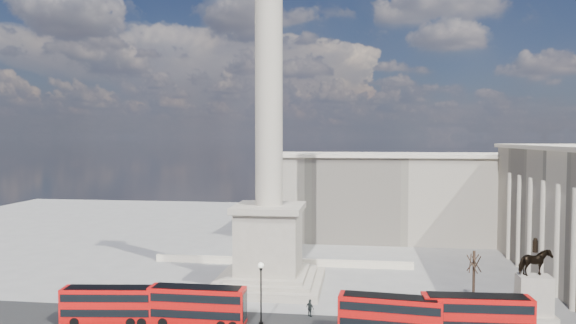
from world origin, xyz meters
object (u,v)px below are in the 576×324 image
(nelsons_column, at_px, (269,189))
(pedestrian_standing, at_px, (460,316))
(red_bus_c, at_px, (390,315))
(red_bus_d, at_px, (477,316))
(red_bus_a, at_px, (109,304))
(equestrian_statue, at_px, (534,290))
(pedestrian_crossing, at_px, (310,308))
(victorian_lamp, at_px, (261,289))
(pedestrian_walking, at_px, (424,305))
(red_bus_b, at_px, (198,305))

(nelsons_column, bearing_deg, pedestrian_standing, -27.25)
(red_bus_c, xyz_separation_m, red_bus_d, (8.44, 0.72, 0.09))
(red_bus_a, relative_size, red_bus_c, 0.96)
(equestrian_statue, bearing_deg, pedestrian_crossing, -173.79)
(red_bus_d, relative_size, victorian_lamp, 1.56)
(red_bus_d, distance_m, equestrian_statue, 9.80)
(equestrian_statue, relative_size, pedestrian_crossing, 4.62)
(red_bus_a, xyz_separation_m, victorian_lamp, (16.14, 1.21, 1.92))
(equestrian_statue, distance_m, pedestrian_walking, 11.77)
(equestrian_statue, bearing_deg, red_bus_c, -155.66)
(red_bus_d, height_order, pedestrian_walking, red_bus_d)
(red_bus_a, relative_size, equestrian_statue, 1.11)
(victorian_lamp, bearing_deg, nelsons_column, 96.47)
(red_bus_c, xyz_separation_m, pedestrian_crossing, (-8.37, 4.52, -1.17))
(red_bus_a, relative_size, victorian_lamp, 1.46)
(red_bus_a, xyz_separation_m, pedestrian_crossing, (20.93, 4.83, -1.08))
(nelsons_column, distance_m, victorian_lamp, 17.27)
(pedestrian_walking, bearing_deg, red_bus_b, 162.53)
(pedestrian_standing, bearing_deg, victorian_lamp, -9.49)
(nelsons_column, relative_size, victorian_lamp, 7.39)
(red_bus_b, relative_size, red_bus_c, 1.00)
(red_bus_a, relative_size, pedestrian_standing, 5.22)
(red_bus_a, relative_size, pedestrian_walking, 5.96)
(red_bus_b, bearing_deg, red_bus_c, -0.94)
(red_bus_b, bearing_deg, pedestrian_standing, 7.83)
(red_bus_a, xyz_separation_m, red_bus_d, (37.73, 1.04, 0.18))
(red_bus_a, bearing_deg, victorian_lamp, -2.50)
(victorian_lamp, bearing_deg, pedestrian_crossing, 37.13)
(red_bus_c, height_order, pedestrian_walking, red_bus_c)
(nelsons_column, height_order, pedestrian_standing, nelsons_column)
(pedestrian_walking, relative_size, pedestrian_crossing, 0.86)
(red_bus_c, xyz_separation_m, equestrian_statue, (15.80, 7.15, 0.98))
(red_bus_c, height_order, pedestrian_crossing, red_bus_c)
(red_bus_b, xyz_separation_m, equestrian_statue, (35.55, 6.81, 0.95))
(red_bus_a, distance_m, red_bus_c, 29.30)
(red_bus_a, height_order, pedestrian_walking, red_bus_a)
(pedestrian_crossing, bearing_deg, red_bus_d, -153.66)
(nelsons_column, relative_size, equestrian_statue, 5.62)
(red_bus_a, height_order, red_bus_c, red_bus_c)
(red_bus_b, height_order, pedestrian_walking, red_bus_b)
(red_bus_b, relative_size, pedestrian_walking, 6.17)
(red_bus_a, bearing_deg, equestrian_statue, 2.61)
(victorian_lamp, height_order, pedestrian_standing, victorian_lamp)
(victorian_lamp, height_order, pedestrian_crossing, victorian_lamp)
(pedestrian_standing, xyz_separation_m, pedestrian_crossing, (-15.88, 0.45, 0.02))
(red_bus_c, distance_m, pedestrian_standing, 8.63)
(red_bus_c, bearing_deg, equestrian_statue, 29.99)
(red_bus_d, height_order, pedestrian_standing, red_bus_d)
(nelsons_column, bearing_deg, pedestrian_walking, -22.29)
(pedestrian_crossing, bearing_deg, red_bus_c, -169.30)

